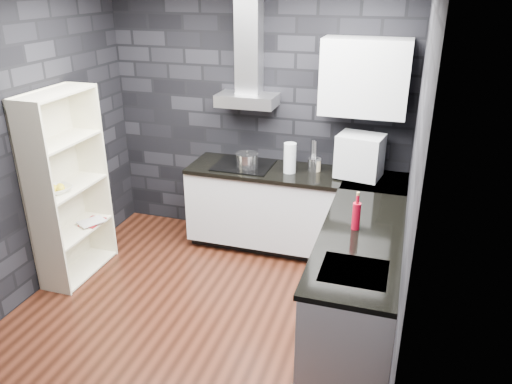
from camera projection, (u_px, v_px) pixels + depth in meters
The scene contains 27 objects.
ground at pixel (203, 311), 4.38m from camera, with size 3.20×3.20×0.00m, color #421D12.
wall_back at pixel (258, 116), 5.27m from camera, with size 3.20×0.05×2.70m, color black.
wall_front at pixel (60, 278), 2.42m from camera, with size 3.20×0.05×2.70m, color black.
wall_left at pixel (22, 147), 4.29m from camera, with size 0.05×3.20×2.70m, color black.
wall_right at pixel (414, 192), 3.40m from camera, with size 0.05×3.20×2.70m, color black.
toekick_back at pixel (294, 243), 5.40m from camera, with size 2.18×0.50×0.10m, color black.
toekick_right at pixel (359, 329), 4.08m from camera, with size 0.50×1.78×0.10m, color black.
counter_back_cab at pixel (294, 209), 5.19m from camera, with size 2.20×0.60×0.76m, color silver.
counter_right_cab at pixel (358, 284), 3.92m from camera, with size 0.60×1.80×0.76m, color silver.
counter_back_top at pixel (295, 173), 5.03m from camera, with size 2.20×0.62×0.04m, color black.
counter_right_top at pixel (361, 239), 3.77m from camera, with size 0.62×1.80×0.04m, color black.
counter_corner_top at pixel (376, 182), 4.82m from camera, with size 0.62×0.62×0.04m, color black.
hood_body at pixel (247, 100), 5.03m from camera, with size 0.60×0.34×0.12m, color silver.
hood_chimney at pixel (249, 47), 4.89m from camera, with size 0.24×0.20×0.90m, color silver.
upper_cabinet at pixel (365, 77), 4.60m from camera, with size 0.80×0.35×0.70m, color silver.
cooktop at pixel (244, 165), 5.18m from camera, with size 0.58×0.50×0.01m, color black.
sink_rim at pixel (354, 271), 3.32m from camera, with size 0.44×0.40×0.01m, color silver.
pot at pixel (247, 161), 5.09m from camera, with size 0.22×0.22×0.13m, color silver.
glass_vase at pixel (290, 158), 4.94m from camera, with size 0.12×0.12×0.30m, color silver.
storage_jar at pixel (316, 165), 5.02m from camera, with size 0.09×0.09×0.12m, color tan.
utensil_crock at pixel (313, 165), 5.01m from camera, with size 0.10×0.10×0.14m, color silver.
appliance_garage at pixel (360, 156), 4.78m from camera, with size 0.42×0.32×0.42m, color silver.
red_bottle at pixel (356, 216), 3.83m from camera, with size 0.06×0.06×0.22m, color #9F081D.
bookshelf at pixel (68, 188), 4.63m from camera, with size 0.34×0.80×1.80m, color #F0EBC8.
fruit_bowl at pixel (58, 189), 4.50m from camera, with size 0.23×0.23×0.06m, color silver.
book_red at pixel (84, 211), 4.93m from camera, with size 0.18×0.02×0.24m, color maroon.
book_second at pixel (86, 209), 4.93m from camera, with size 0.18×0.02×0.24m, color #B2B2B2.
Camera 1 is at (1.52, -3.31, 2.69)m, focal length 35.00 mm.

